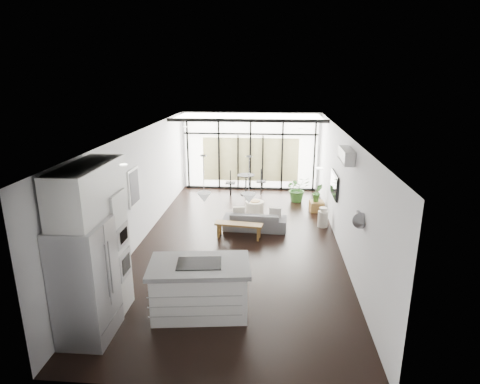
% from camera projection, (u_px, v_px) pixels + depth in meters
% --- Properties ---
extents(floor, '(5.00, 10.00, 0.00)m').
position_uv_depth(floor, '(239.00, 242.00, 10.23)').
color(floor, black).
rests_on(floor, ground).
extents(ceiling, '(5.00, 10.00, 0.00)m').
position_uv_depth(ceiling, '(239.00, 133.00, 9.43)').
color(ceiling, white).
rests_on(ceiling, ground).
extents(wall_left, '(0.02, 10.00, 2.80)m').
position_uv_depth(wall_left, '(140.00, 187.00, 10.03)').
color(wall_left, silver).
rests_on(wall_left, ground).
extents(wall_right, '(0.02, 10.00, 2.80)m').
position_uv_depth(wall_right, '(342.00, 192.00, 9.64)').
color(wall_right, silver).
rests_on(wall_right, ground).
extents(wall_back, '(5.00, 0.02, 2.80)m').
position_uv_depth(wall_back, '(251.00, 151.00, 14.61)').
color(wall_back, silver).
rests_on(wall_back, ground).
extents(wall_front, '(5.00, 0.02, 2.80)m').
position_uv_depth(wall_front, '(206.00, 300.00, 5.06)').
color(wall_front, silver).
rests_on(wall_front, ground).
extents(glazing, '(5.00, 0.20, 2.80)m').
position_uv_depth(glazing, '(250.00, 152.00, 14.49)').
color(glazing, black).
rests_on(glazing, ground).
extents(skylight, '(4.70, 1.90, 0.06)m').
position_uv_depth(skylight, '(249.00, 116.00, 13.26)').
color(skylight, white).
rests_on(skylight, ceiling).
extents(neighbour_building, '(3.50, 0.02, 1.60)m').
position_uv_depth(neighbour_building, '(250.00, 160.00, 14.64)').
color(neighbour_building, '#F4EEA6').
rests_on(neighbour_building, ground).
extents(island, '(1.88, 1.25, 0.96)m').
position_uv_depth(island, '(200.00, 288.00, 7.12)').
color(island, silver).
rests_on(island, floor).
extents(cooktop, '(0.83, 0.60, 0.01)m').
position_uv_depth(cooktop, '(199.00, 263.00, 6.98)').
color(cooktop, black).
rests_on(cooktop, island).
extents(fridge, '(0.76, 0.95, 1.95)m').
position_uv_depth(fridge, '(86.00, 282.00, 6.35)').
color(fridge, '#949499').
rests_on(fridge, floor).
extents(appliance_column, '(0.57, 0.60, 2.22)m').
position_uv_depth(appliance_column, '(108.00, 253.00, 7.07)').
color(appliance_column, silver).
rests_on(appliance_column, floor).
extents(upper_cabinets, '(0.62, 1.75, 0.86)m').
position_uv_depth(upper_cabinets, '(88.00, 191.00, 6.39)').
color(upper_cabinets, silver).
rests_on(upper_cabinets, wall_left).
extents(pendant_left, '(0.26, 0.26, 0.18)m').
position_uv_depth(pendant_left, '(204.00, 197.00, 7.16)').
color(pendant_left, white).
rests_on(pendant_left, ceiling).
extents(pendant_right, '(0.26, 0.26, 0.18)m').
position_uv_depth(pendant_right, '(249.00, 198.00, 7.09)').
color(pendant_right, white).
rests_on(pendant_right, ceiling).
extents(sofa, '(1.75, 0.60, 0.67)m').
position_uv_depth(sofa, '(255.00, 218.00, 10.99)').
color(sofa, '#4C4C4E').
rests_on(sofa, floor).
extents(console_bench, '(1.27, 0.46, 0.40)m').
position_uv_depth(console_bench, '(239.00, 230.00, 10.46)').
color(console_bench, brown).
rests_on(console_bench, floor).
extents(pouf, '(0.62, 0.62, 0.44)m').
position_uv_depth(pouf, '(255.00, 208.00, 12.10)').
color(pouf, beige).
rests_on(pouf, floor).
extents(crate, '(0.46, 0.46, 0.32)m').
position_uv_depth(crate, '(317.00, 206.00, 12.48)').
color(crate, brown).
rests_on(crate, floor).
extents(plant_tall, '(1.01, 1.07, 0.68)m').
position_uv_depth(plant_tall, '(297.00, 192.00, 13.39)').
color(plant_tall, '#326225').
rests_on(plant_tall, floor).
extents(plant_crate, '(0.39, 0.61, 0.26)m').
position_uv_depth(plant_crate, '(317.00, 198.00, 12.40)').
color(plant_crate, '#326225').
rests_on(plant_crate, crate).
extents(milk_can, '(0.29, 0.29, 0.56)m').
position_uv_depth(milk_can, '(323.00, 217.00, 11.19)').
color(milk_can, beige).
rests_on(milk_can, floor).
extents(bistro_set, '(1.60, 0.95, 0.72)m').
position_uv_depth(bistro_set, '(246.00, 185.00, 14.14)').
color(bistro_set, black).
rests_on(bistro_set, floor).
extents(tv, '(0.05, 1.10, 0.65)m').
position_uv_depth(tv, '(334.00, 185.00, 10.62)').
color(tv, black).
rests_on(tv, wall_right).
extents(ac_unit, '(0.22, 0.90, 0.30)m').
position_uv_depth(ac_unit, '(346.00, 156.00, 8.58)').
color(ac_unit, silver).
rests_on(ac_unit, wall_right).
extents(framed_art, '(0.04, 0.70, 0.90)m').
position_uv_depth(framed_art, '(134.00, 187.00, 9.51)').
color(framed_art, black).
rests_on(framed_art, wall_left).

